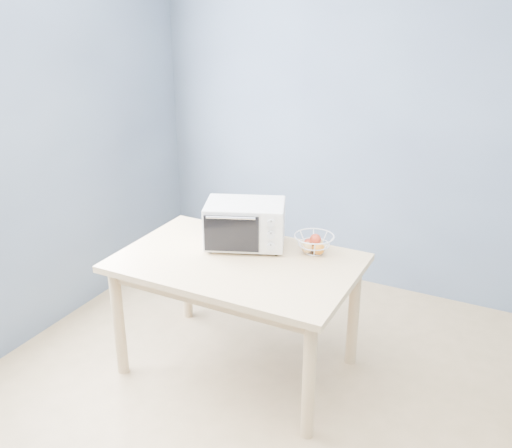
% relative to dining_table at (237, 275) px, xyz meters
% --- Properties ---
extents(room, '(4.01, 4.51, 2.61)m').
position_rel_dining_table_xyz_m(room, '(0.58, -0.76, 0.65)').
color(room, tan).
rests_on(room, ground).
extents(dining_table, '(1.40, 0.90, 0.75)m').
position_rel_dining_table_xyz_m(dining_table, '(0.00, 0.00, 0.00)').
color(dining_table, tan).
rests_on(dining_table, ground).
extents(toaster_oven, '(0.56, 0.49, 0.28)m').
position_rel_dining_table_xyz_m(toaster_oven, '(-0.07, 0.20, 0.25)').
color(toaster_oven, white).
rests_on(toaster_oven, dining_table).
extents(fruit_basket, '(0.31, 0.31, 0.12)m').
position_rel_dining_table_xyz_m(fruit_basket, '(0.36, 0.30, 0.16)').
color(fruit_basket, silver).
rests_on(fruit_basket, dining_table).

